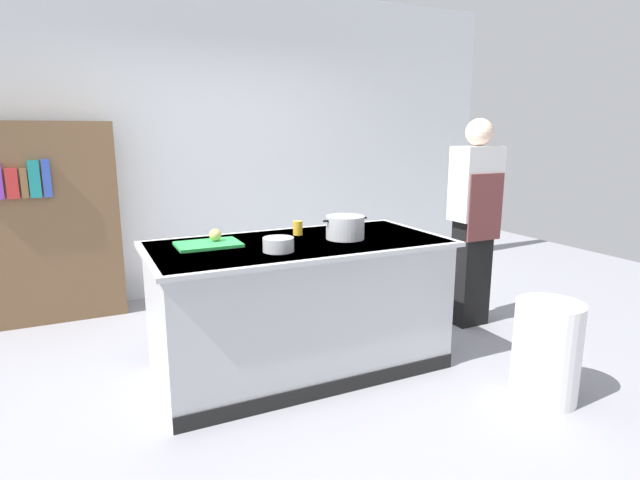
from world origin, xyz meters
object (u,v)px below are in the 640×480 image
trash_bin (546,351)px  bookshelf (50,223)px  mixing_bowl (278,244)px  stock_pot (345,227)px  onion (215,235)px  person_chef (474,218)px  juice_cup (298,228)px

trash_bin → bookshelf: bearing=133.7°
mixing_bowl → bookshelf: (-1.31, 2.00, -0.09)m
stock_pot → mixing_bowl: bearing=-164.1°
onion → mixing_bowl: (0.29, -0.37, -0.02)m
onion → bookshelf: size_ratio=0.05×
bookshelf → onion: bearing=-58.1°
person_chef → trash_bin: bearing=162.8°
juice_cup → trash_bin: 1.79m
stock_pot → onion: bearing=165.6°
mixing_bowl → juice_cup: juice_cup is taller
stock_pot → mixing_bowl: size_ratio=1.72×
mixing_bowl → person_chef: size_ratio=0.11×
trash_bin → stock_pot: bearing=130.8°
stock_pot → juice_cup: size_ratio=3.28×
onion → juice_cup: size_ratio=0.81×
mixing_bowl → juice_cup: size_ratio=1.91×
onion → person_chef: (2.16, -0.02, -0.05)m
mixing_bowl → trash_bin: bearing=-30.8°
onion → juice_cup: same height
mixing_bowl → juice_cup: bearing=53.5°
trash_bin → onion: bearing=144.6°
mixing_bowl → juice_cup: (0.31, 0.41, 0.01)m
trash_bin → person_chef: bearing=69.0°
stock_pot → mixing_bowl: (-0.55, -0.16, -0.04)m
person_chef → bookshelf: person_chef is taller
juice_cup → mixing_bowl: bearing=-126.5°
onion → mixing_bowl: 0.47m
onion → juice_cup: 0.60m
onion → trash_bin: (1.70, -1.21, -0.65)m
onion → stock_pot: size_ratio=0.25×
stock_pot → mixing_bowl: stock_pot is taller
onion → bookshelf: 1.92m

